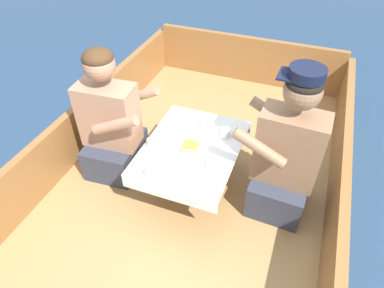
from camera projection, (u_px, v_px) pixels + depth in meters
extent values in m
plane|color=navy|center=(191.00, 207.00, 2.73)|extent=(60.00, 60.00, 0.00)
cube|color=#A87F4C|center=(191.00, 197.00, 2.65)|extent=(2.03, 3.43, 0.25)
cube|color=#936033|center=(74.00, 135.00, 2.69)|extent=(0.06, 3.43, 0.42)
cube|color=#936033|center=(337.00, 205.00, 2.16)|extent=(0.06, 3.43, 0.42)
cube|color=#936033|center=(248.00, 59.00, 3.60)|extent=(1.91, 0.06, 0.48)
cylinder|color=#B2B2B7|center=(192.00, 167.00, 2.46)|extent=(0.07, 0.07, 0.36)
cube|color=#A87F4C|center=(192.00, 148.00, 2.34)|extent=(0.60, 0.79, 0.02)
cube|color=white|center=(192.00, 146.00, 2.33)|extent=(0.63, 0.82, 0.00)
cube|color=white|center=(168.00, 194.00, 2.07)|extent=(0.63, 0.00, 0.10)
cube|color=white|center=(211.00, 119.00, 2.65)|extent=(0.63, 0.00, 0.10)
cube|color=#333847|center=(116.00, 154.00, 2.64)|extent=(0.39, 0.47, 0.26)
cube|color=tan|center=(109.00, 115.00, 2.41)|extent=(0.42, 0.25, 0.47)
sphere|color=tan|center=(99.00, 65.00, 2.15)|extent=(0.21, 0.21, 0.21)
ellipsoid|color=#472D19|center=(97.00, 58.00, 2.12)|extent=(0.20, 0.20, 0.12)
cylinder|color=tan|center=(138.00, 96.00, 2.45)|extent=(0.34, 0.10, 0.21)
cylinder|color=tan|center=(115.00, 125.00, 2.19)|extent=(0.34, 0.10, 0.21)
cube|color=#333847|center=(279.00, 189.00, 2.37)|extent=(0.38, 0.46, 0.26)
cube|color=#936B4C|center=(289.00, 148.00, 2.12)|extent=(0.41, 0.24, 0.50)
sphere|color=#936B4C|center=(303.00, 91.00, 1.85)|extent=(0.21, 0.21, 0.21)
ellipsoid|color=black|center=(305.00, 83.00, 1.82)|extent=(0.20, 0.20, 0.12)
cylinder|color=#936B4C|center=(259.00, 148.00, 1.98)|extent=(0.34, 0.08, 0.21)
cylinder|color=#936B4C|center=(273.00, 114.00, 2.23)|extent=(0.34, 0.08, 0.21)
cylinder|color=black|center=(307.00, 73.00, 1.78)|extent=(0.20, 0.20, 0.06)
cube|color=black|center=(288.00, 74.00, 1.83)|extent=(0.11, 0.15, 0.01)
cylinder|color=white|center=(191.00, 150.00, 2.29)|extent=(0.18, 0.18, 0.01)
cylinder|color=white|center=(190.00, 117.00, 2.57)|extent=(0.17, 0.17, 0.01)
cube|color=tan|center=(191.00, 147.00, 2.28)|extent=(0.12, 0.10, 0.04)
cube|color=gold|center=(191.00, 144.00, 2.26)|extent=(0.10, 0.08, 0.01)
cylinder|color=white|center=(153.00, 170.00, 2.13)|extent=(0.11, 0.11, 0.04)
cylinder|color=beige|center=(153.00, 169.00, 2.12)|extent=(0.09, 0.09, 0.02)
cylinder|color=white|center=(216.00, 167.00, 2.15)|extent=(0.12, 0.12, 0.04)
cylinder|color=beige|center=(216.00, 165.00, 2.14)|extent=(0.10, 0.10, 0.02)
cylinder|color=white|center=(206.00, 124.00, 2.47)|extent=(0.07, 0.07, 0.06)
torus|color=white|center=(213.00, 125.00, 2.46)|extent=(0.04, 0.01, 0.04)
cylinder|color=#3D2314|center=(206.00, 122.00, 2.46)|extent=(0.06, 0.06, 0.01)
cylinder|color=white|center=(225.00, 133.00, 2.39)|extent=(0.07, 0.07, 0.07)
torus|color=white|center=(231.00, 134.00, 2.37)|extent=(0.04, 0.01, 0.04)
cylinder|color=#3D2314|center=(225.00, 131.00, 2.37)|extent=(0.06, 0.06, 0.01)
cylinder|color=silver|center=(152.00, 143.00, 2.32)|extent=(0.06, 0.06, 0.05)
cylinder|color=beige|center=(152.00, 143.00, 2.32)|extent=(0.07, 0.07, 0.03)
cube|color=silver|center=(162.00, 135.00, 2.41)|extent=(0.10, 0.15, 0.00)
ellipsoid|color=silver|center=(161.00, 129.00, 2.46)|extent=(0.04, 0.02, 0.01)
cube|color=silver|center=(181.00, 177.00, 2.11)|extent=(0.17, 0.06, 0.00)
cube|color=silver|center=(192.00, 139.00, 2.39)|extent=(0.05, 0.17, 0.00)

